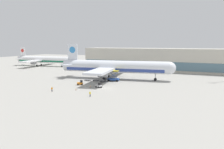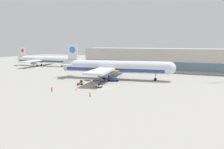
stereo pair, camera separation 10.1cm
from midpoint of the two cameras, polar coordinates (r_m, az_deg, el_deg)
ground_plane at (r=84.37m, az=-1.57°, el=-3.64°), size 400.00×400.00×0.00m
terminal_building at (r=143.35m, az=10.72°, el=3.93°), size 90.00×18.20×14.00m
airplane_main at (r=105.98m, az=0.20°, el=1.99°), size 57.86×48.65×17.00m
airplane_distant at (r=174.93m, az=-17.78°, el=3.73°), size 48.06×40.21×14.08m
scissor_lift_loader at (r=100.35m, az=0.41°, el=-0.65°), size 5.58×4.01×4.78m
baggage_tug_foreground at (r=85.69m, az=-3.37°, el=-2.87°), size 2.78×2.33×2.00m
baggage_tug_mid at (r=92.03m, az=-8.26°, el=-2.17°), size 2.81×2.62×2.00m
baggage_dolly_lead at (r=101.72m, az=-6.37°, el=-1.42°), size 3.73×1.63×0.48m
baggage_dolly_second at (r=100.81m, az=-4.14°, el=-1.48°), size 3.73×1.63×0.48m
baggage_dolly_third at (r=98.16m, az=-2.37°, el=-1.73°), size 3.73×1.63×0.48m
ground_crew_near at (r=71.67m, az=-5.74°, el=-4.96°), size 0.35×0.53×1.78m
ground_crew_far at (r=81.48m, az=-15.40°, el=-3.61°), size 0.37×0.50×1.78m
traffic_cone_near at (r=82.35m, az=-9.37°, el=-3.83°), size 0.40×0.40×0.63m
traffic_cone_far at (r=87.09m, az=-5.69°, el=-3.09°), size 0.40×0.40×0.67m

